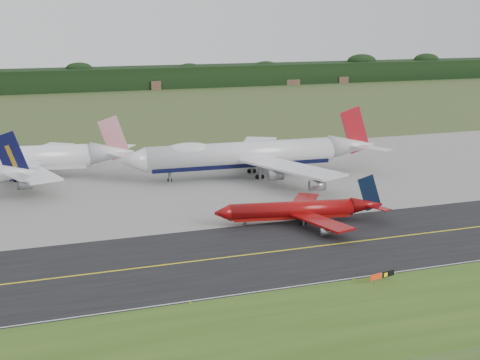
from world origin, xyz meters
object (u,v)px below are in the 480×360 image
(jet_red_737, at_px, (301,210))
(jet_star_tail, at_px, (17,159))
(jet_ba_747, at_px, (250,154))
(taxiway_sign, at_px, (382,275))

(jet_red_737, bearing_deg, jet_star_tail, 132.63)
(jet_ba_747, relative_size, taxiway_sign, 14.41)
(jet_ba_747, relative_size, jet_star_tail, 1.16)
(jet_ba_747, bearing_deg, taxiway_sign, -93.71)
(jet_star_tail, distance_m, taxiway_sign, 103.93)
(jet_red_737, xyz_separation_m, taxiway_sign, (-0.80, -32.62, -1.46))
(jet_red_737, relative_size, taxiway_sign, 7.29)
(jet_star_tail, relative_size, taxiway_sign, 12.48)
(jet_ba_747, xyz_separation_m, jet_red_737, (-3.94, -40.48, -3.27))
(jet_red_737, distance_m, taxiway_sign, 32.67)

